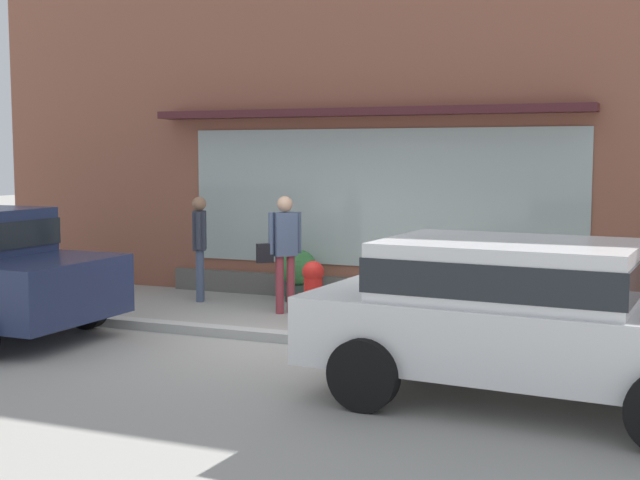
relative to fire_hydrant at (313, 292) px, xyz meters
The scene contains 11 objects.
ground_plane 1.01m from the fire_hydrant, 90.84° to the right, with size 60.00×60.00×0.00m, color #9E9B93.
curb_strip 1.17m from the fire_hydrant, 90.68° to the right, with size 14.00×0.24×0.12m, color #B2B2AD.
storefront 3.10m from the fire_hydrant, 90.24° to the left, with size 14.00×0.81×5.19m.
fire_hydrant is the anchor object (origin of this frame).
pedestrian_with_handbag 1.12m from the fire_hydrant, 139.19° to the left, with size 0.55×0.50×1.72m.
pedestrian_passerby 2.70m from the fire_hydrant, 155.64° to the left, with size 0.32×0.46×1.66m.
parked_car_white 4.17m from the fire_hydrant, 39.10° to the right, with size 4.29×2.26×1.53m.
potted_plant_trailing_edge 4.37m from the fire_hydrant, 20.59° to the left, with size 0.62×0.62×0.76m.
potted_plant_doorstep 5.01m from the fire_hydrant, 162.25° to the left, with size 0.35×0.35×0.52m.
potted_plant_low_front 2.86m from the fire_hydrant, 32.59° to the left, with size 0.33×0.33×1.10m.
potted_plant_by_entrance 1.93m from the fire_hydrant, 119.68° to the left, with size 0.59×0.59×0.82m.
Camera 1 is at (4.48, -9.72, 2.34)m, focal length 47.99 mm.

